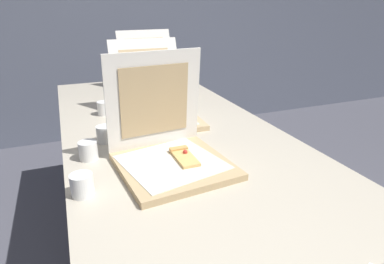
{
  "coord_description": "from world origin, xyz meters",
  "views": [
    {
      "loc": [
        -0.4,
        -0.62,
        1.24
      ],
      "look_at": [
        0.02,
        0.43,
        0.79
      ],
      "focal_mm": 30.73,
      "sensor_mm": 36.0,
      "label": 1
    }
  ],
  "objects_px": {
    "table": "(174,143)",
    "pizza_box_front": "(170,150)",
    "pizza_box_middle": "(156,109)",
    "cup_white_near_left": "(82,185)",
    "pizza_box_back": "(156,84)",
    "cup_white_far": "(104,108)",
    "cup_white_near_center": "(88,151)",
    "cup_white_mid": "(105,134)"
  },
  "relations": [
    {
      "from": "pizza_box_middle",
      "to": "cup_white_far",
      "type": "xyz_separation_m",
      "value": [
        -0.22,
        0.16,
        -0.02
      ]
    },
    {
      "from": "pizza_box_front",
      "to": "cup_white_far",
      "type": "distance_m",
      "value": 0.63
    },
    {
      "from": "cup_white_near_center",
      "to": "cup_white_mid",
      "type": "height_order",
      "value": "same"
    },
    {
      "from": "pizza_box_middle",
      "to": "cup_white_near_center",
      "type": "relative_size",
      "value": 7.29
    },
    {
      "from": "cup_white_near_center",
      "to": "cup_white_mid",
      "type": "relative_size",
      "value": 1.0
    },
    {
      "from": "pizza_box_back",
      "to": "cup_white_near_center",
      "type": "relative_size",
      "value": 7.14
    },
    {
      "from": "cup_white_near_center",
      "to": "cup_white_near_left",
      "type": "bearing_deg",
      "value": -99.45
    },
    {
      "from": "table",
      "to": "pizza_box_back",
      "type": "bearing_deg",
      "value": 80.12
    },
    {
      "from": "table",
      "to": "cup_white_near_left",
      "type": "relative_size",
      "value": 32.93
    },
    {
      "from": "table",
      "to": "pizza_box_front",
      "type": "bearing_deg",
      "value": -110.79
    },
    {
      "from": "cup_white_far",
      "to": "table",
      "type": "bearing_deg",
      "value": -56.12
    },
    {
      "from": "pizza_box_middle",
      "to": "cup_white_near_center",
      "type": "bearing_deg",
      "value": -135.17
    },
    {
      "from": "table",
      "to": "pizza_box_front",
      "type": "distance_m",
      "value": 0.31
    },
    {
      "from": "table",
      "to": "cup_white_mid",
      "type": "xyz_separation_m",
      "value": [
        -0.28,
        0.01,
        0.08
      ]
    },
    {
      "from": "pizza_box_back",
      "to": "cup_white_mid",
      "type": "bearing_deg",
      "value": -123.58
    },
    {
      "from": "pizza_box_back",
      "to": "cup_white_near_center",
      "type": "height_order",
      "value": "pizza_box_back"
    },
    {
      "from": "pizza_box_front",
      "to": "cup_white_near_center",
      "type": "distance_m",
      "value": 0.29
    },
    {
      "from": "pizza_box_middle",
      "to": "cup_white_near_left",
      "type": "relative_size",
      "value": 7.29
    },
    {
      "from": "table",
      "to": "cup_white_far",
      "type": "bearing_deg",
      "value": 123.88
    },
    {
      "from": "pizza_box_middle",
      "to": "pizza_box_back",
      "type": "xyz_separation_m",
      "value": [
        0.13,
        0.47,
        0.0
      ]
    },
    {
      "from": "pizza_box_back",
      "to": "cup_white_mid",
      "type": "distance_m",
      "value": 0.76
    },
    {
      "from": "pizza_box_middle",
      "to": "pizza_box_back",
      "type": "bearing_deg",
      "value": 75.57
    },
    {
      "from": "pizza_box_middle",
      "to": "cup_white_near_center",
      "type": "height_order",
      "value": "pizza_box_middle"
    },
    {
      "from": "pizza_box_back",
      "to": "cup_white_far",
      "type": "height_order",
      "value": "pizza_box_back"
    },
    {
      "from": "pizza_box_middle",
      "to": "cup_white_near_left",
      "type": "height_order",
      "value": "pizza_box_middle"
    },
    {
      "from": "table",
      "to": "pizza_box_back",
      "type": "relative_size",
      "value": 4.61
    },
    {
      "from": "pizza_box_back",
      "to": "cup_white_near_left",
      "type": "xyz_separation_m",
      "value": [
        -0.51,
        -1.02,
        -0.02
      ]
    },
    {
      "from": "cup_white_far",
      "to": "cup_white_near_left",
      "type": "bearing_deg",
      "value": -102.49
    },
    {
      "from": "pizza_box_back",
      "to": "cup_white_near_center",
      "type": "bearing_deg",
      "value": -123.24
    },
    {
      "from": "cup_white_near_center",
      "to": "cup_white_near_left",
      "type": "relative_size",
      "value": 1.0
    },
    {
      "from": "table",
      "to": "cup_white_near_left",
      "type": "height_order",
      "value": "cup_white_near_left"
    },
    {
      "from": "pizza_box_front",
      "to": "pizza_box_middle",
      "type": "height_order",
      "value": "pizza_box_front"
    },
    {
      "from": "table",
      "to": "cup_white_mid",
      "type": "distance_m",
      "value": 0.29
    },
    {
      "from": "pizza_box_middle",
      "to": "cup_white_far",
      "type": "height_order",
      "value": "pizza_box_middle"
    },
    {
      "from": "cup_white_far",
      "to": "pizza_box_front",
      "type": "bearing_deg",
      "value": -77.96
    },
    {
      "from": "pizza_box_front",
      "to": "cup_white_mid",
      "type": "xyz_separation_m",
      "value": [
        -0.18,
        0.28,
        -0.02
      ]
    },
    {
      "from": "pizza_box_middle",
      "to": "cup_white_near_left",
      "type": "xyz_separation_m",
      "value": [
        -0.38,
        -0.55,
        -0.02
      ]
    },
    {
      "from": "pizza_box_middle",
      "to": "cup_white_near_left",
      "type": "bearing_deg",
      "value": -122.97
    },
    {
      "from": "pizza_box_front",
      "to": "cup_white_near_left",
      "type": "distance_m",
      "value": 0.3
    },
    {
      "from": "cup_white_mid",
      "to": "cup_white_near_left",
      "type": "relative_size",
      "value": 1.0
    },
    {
      "from": "cup_white_near_center",
      "to": "cup_white_far",
      "type": "xyz_separation_m",
      "value": [
        0.12,
        0.48,
        0.0
      ]
    },
    {
      "from": "cup_white_near_left",
      "to": "pizza_box_middle",
      "type": "bearing_deg",
      "value": 55.78
    }
  ]
}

